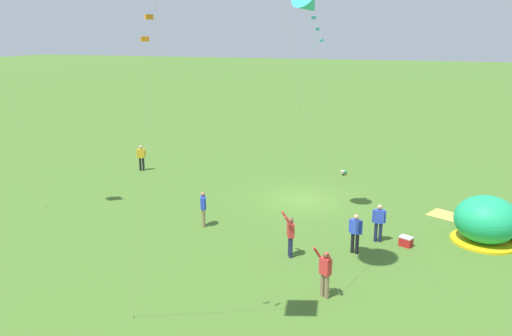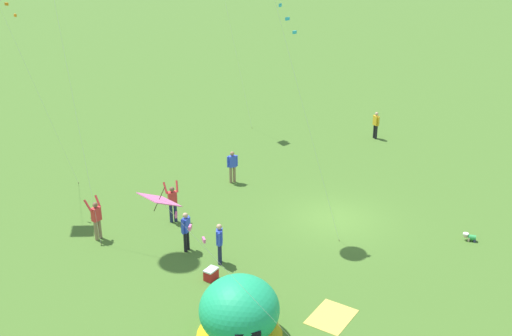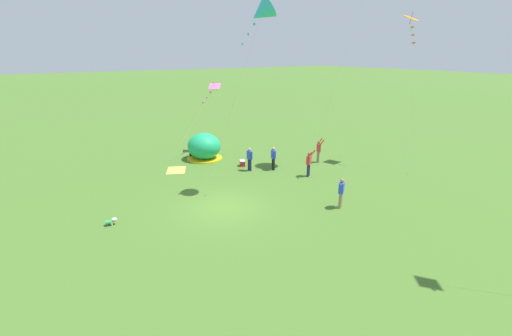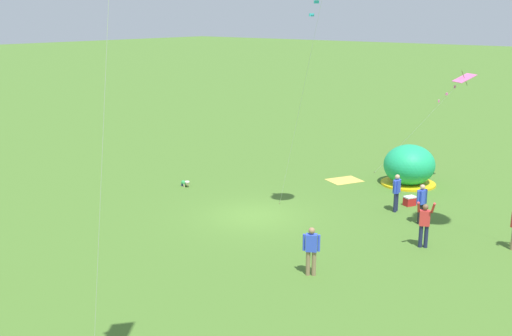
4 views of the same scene
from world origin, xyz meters
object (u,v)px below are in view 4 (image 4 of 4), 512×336
cooler_box (410,201)px  toddler_crawling (185,183)px  kite_pink (460,82)px  popup_tent (409,166)px  person_far_back (311,249)px  person_center_field (397,191)px  person_strolling (424,223)px  person_near_tent (422,202)px

cooler_box → toddler_crawling: bearing=-66.8°
kite_pink → cooler_box: bearing=-1.3°
popup_tent → toddler_crawling: size_ratio=5.07×
person_far_back → person_center_field: (-8.04, -0.88, 0.00)m
person_strolling → kite_pink: size_ratio=0.32×
person_strolling → kite_pink: kite_pink is taller
person_strolling → kite_pink: bearing=-164.6°
person_near_tent → person_strolling: (2.46, 1.22, 0.03)m
toddler_crawling → person_strolling: person_strolling is taller
popup_tent → person_strolling: (7.70, 4.28, 0.00)m
person_far_back → cooler_box: bearing=-175.3°
cooler_box → person_center_field: (1.20, -0.11, 0.74)m
popup_tent → person_near_tent: size_ratio=1.63×
person_far_back → popup_tent: bearing=-169.2°
toddler_crawling → person_center_field: person_center_field is taller
popup_tent → cooler_box: 3.71m
toddler_crawling → kite_pink: size_ratio=0.09×
kite_pink → toddler_crawling: bearing=-48.6°
popup_tent → kite_pink: size_ratio=0.48×
person_far_back → person_center_field: 8.08m
popup_tent → person_near_tent: bearing=30.2°
cooler_box → toddler_crawling: (4.42, -10.30, -0.04)m
cooler_box → toddler_crawling: size_ratio=1.15×
kite_pink → person_strolling: bearing=15.4°
cooler_box → popup_tent: bearing=-153.5°
person_far_back → person_strolling: 5.14m
person_far_back → person_near_tent: (-7.24, 0.67, 0.00)m
person_center_field → kite_pink: (-5.96, 0.22, 4.35)m
popup_tent → person_near_tent: (5.24, 3.05, -0.03)m
person_center_field → kite_pink: size_ratio=0.29×
popup_tent → person_far_back: 12.71m
cooler_box → person_strolling: 5.25m
popup_tent → person_far_back: bearing=10.8°
toddler_crawling → kite_pink: kite_pink is taller
cooler_box → person_far_back: bearing=4.7°
person_far_back → person_strolling: size_ratio=0.91×
cooler_box → kite_pink: 6.97m
cooler_box → person_center_field: bearing=-5.2°
person_near_tent → person_far_back: bearing=-5.3°
popup_tent → kite_pink: bearing=131.3°
kite_pink → person_near_tent: bearing=11.1°
popup_tent → person_far_back: size_ratio=1.63×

